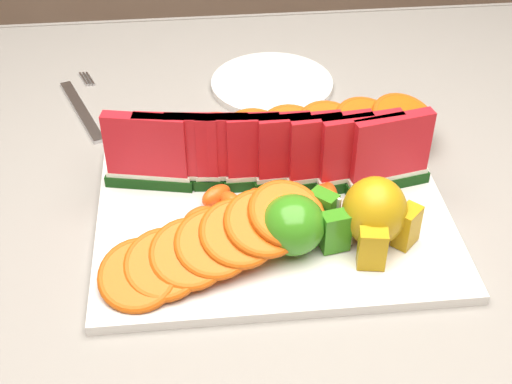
{
  "coord_description": "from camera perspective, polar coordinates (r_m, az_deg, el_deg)",
  "views": [
    {
      "loc": [
        0.01,
        -0.65,
        1.3
      ],
      "look_at": [
        0.07,
        -0.04,
        0.81
      ],
      "focal_mm": 50.0,
      "sensor_mm": 36.0,
      "label": 1
    }
  ],
  "objects": [
    {
      "name": "tablecloth",
      "position": [
        0.87,
        -4.89,
        -3.31
      ],
      "size": [
        1.53,
        1.03,
        0.2
      ],
      "color": "gray",
      "rests_on": "table"
    },
    {
      "name": "tangerine_segments",
      "position": [
        0.81,
        0.79,
        -0.7
      ],
      "size": [
        0.18,
        0.07,
        0.02
      ],
      "color": "#CF6622",
      "rests_on": "platter"
    },
    {
      "name": "watermelon_row",
      "position": [
        0.82,
        0.99,
        3.06
      ],
      "size": [
        0.39,
        0.07,
        0.1
      ],
      "color": "#0E3914",
      "rests_on": "platter"
    },
    {
      "name": "orange_fan_front",
      "position": [
        0.73,
        -3.36,
        -4.12
      ],
      "size": [
        0.26,
        0.15,
        0.06
      ],
      "color": "orange",
      "rests_on": "platter"
    },
    {
      "name": "side_plate",
      "position": [
        1.06,
        1.29,
        8.64
      ],
      "size": [
        0.23,
        0.23,
        0.01
      ],
      "color": "silver",
      "rests_on": "tablecloth"
    },
    {
      "name": "apple_cluster",
      "position": [
        0.75,
        3.47,
        -2.57
      ],
      "size": [
        0.11,
        0.09,
        0.06
      ],
      "color": "#15880B",
      "rests_on": "platter"
    },
    {
      "name": "table",
      "position": [
        0.91,
        -4.68,
        -6.22
      ],
      "size": [
        1.4,
        0.9,
        0.75
      ],
      "color": "#47281A",
      "rests_on": "ground"
    },
    {
      "name": "orange_fan_back",
      "position": [
        0.91,
        2.89,
        5.05
      ],
      "size": [
        0.39,
        0.11,
        0.05
      ],
      "color": "orange",
      "rests_on": "platter"
    },
    {
      "name": "pear_cluster",
      "position": [
        0.76,
        9.6,
        -1.77
      ],
      "size": [
        0.09,
        0.09,
        0.08
      ],
      "color": "#B68E0A",
      "rests_on": "platter"
    },
    {
      "name": "platter",
      "position": [
        0.82,
        1.41,
        -2.01
      ],
      "size": [
        0.4,
        0.3,
        0.01
      ],
      "color": "silver",
      "rests_on": "tablecloth"
    },
    {
      "name": "fork",
      "position": [
        1.04,
        -13.74,
        6.59
      ],
      "size": [
        0.08,
        0.19,
        0.0
      ],
      "color": "silver",
      "rests_on": "tablecloth"
    }
  ]
}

